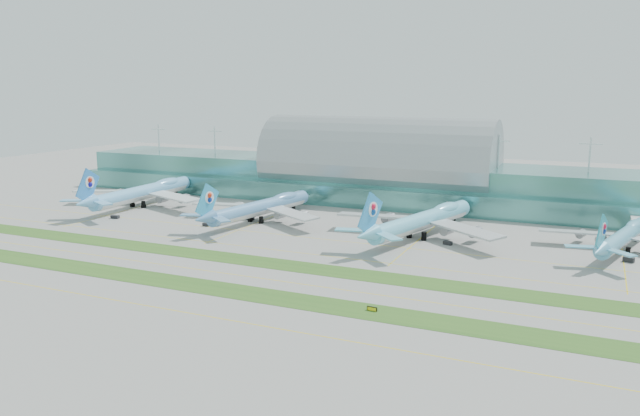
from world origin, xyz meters
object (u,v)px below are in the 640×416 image
at_px(terminal, 378,173).
at_px(airliner_d, 624,236).
at_px(airliner_a, 144,191).
at_px(taxiway_sign_east, 372,309).
at_px(airliner_b, 262,206).
at_px(airliner_c, 423,219).

height_order(terminal, airliner_d, terminal).
height_order(terminal, airliner_a, terminal).
distance_m(airliner_a, taxiway_sign_east, 179.66).
height_order(airliner_b, taxiway_sign_east, airliner_b).
relative_size(terminal, airliner_c, 4.18).
xyz_separation_m(airliner_a, airliner_d, (215.11, 0.06, -1.50)).
height_order(airliner_b, airliner_c, airliner_c).
bearing_deg(airliner_a, taxiway_sign_east, -32.56).
bearing_deg(airliner_b, airliner_a, -176.27).
xyz_separation_m(terminal, airliner_d, (113.94, -61.46, -8.54)).
relative_size(airliner_b, airliner_d, 1.16).
relative_size(airliner_d, taxiway_sign_east, 22.75).
xyz_separation_m(airliner_c, airliner_d, (71.52, 7.87, -1.34)).
height_order(terminal, airliner_c, terminal).
bearing_deg(airliner_a, airliner_d, -0.81).
xyz_separation_m(airliner_b, airliner_c, (72.57, -0.36, 0.50)).
bearing_deg(taxiway_sign_east, airliner_d, 60.32).
distance_m(airliner_b, airliner_c, 72.58).
bearing_deg(airliner_b, airliner_c, 9.44).
xyz_separation_m(terminal, airliner_b, (-30.16, -68.98, -7.70)).
height_order(airliner_a, airliner_c, airliner_a).
xyz_separation_m(terminal, taxiway_sign_east, (51.52, -155.98, -13.62)).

